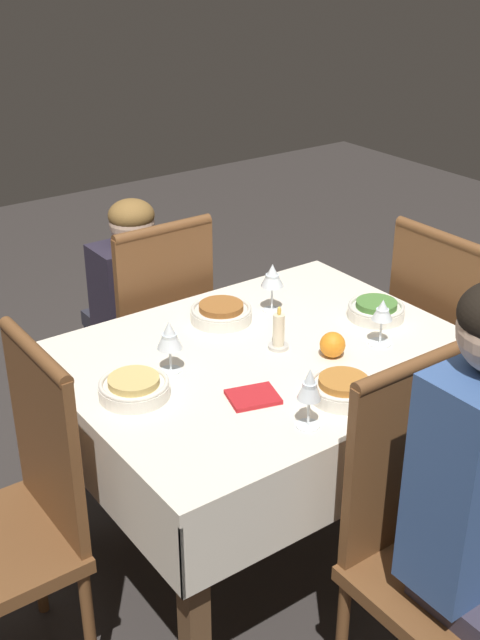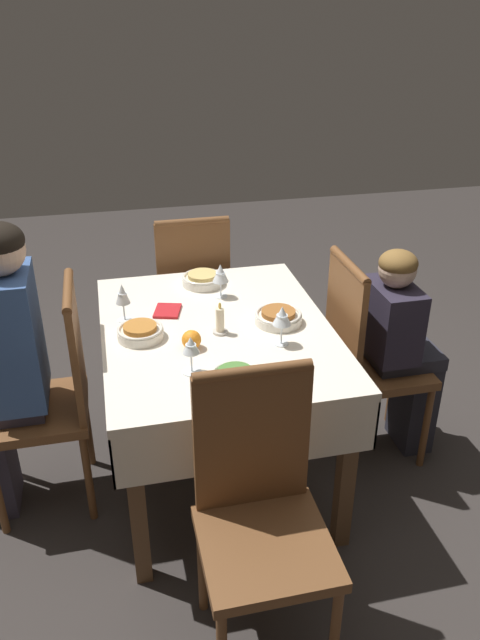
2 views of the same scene
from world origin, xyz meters
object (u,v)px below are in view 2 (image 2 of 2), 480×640
object	(u,v)px
person_child_dark	(401,345)
orange_fruit	(191,340)
wine_glass_north	(122,295)
candle_centerpiece	(220,322)
bowl_east	(203,279)
dining_table	(217,349)
napkin_red_folded	(167,311)
bowl_south	(278,317)
chair_south	(365,353)
bowl_north	(140,332)
wine_glass_south	(282,317)
person_adult_denim	(6,359)
chair_north	(53,391)
wine_glass_west	(191,347)
bowl_west	(236,378)
wine_glass_east	(220,274)
chair_east	(192,293)
chair_west	(260,507)

from	to	relation	value
person_child_dark	orange_fruit	bearing A→B (deg)	98.81
wine_glass_north	candle_centerpiece	bearing A→B (deg)	-117.88
bowl_east	dining_table	bearing A→B (deg)	177.65
bowl_east	napkin_red_folded	xyz separation A→B (m)	(-0.25, 0.19, -0.02)
person_child_dark	bowl_south	size ratio (longest dim) A/B	5.23
bowl_south	chair_south	bearing A→B (deg)	-86.92
bowl_north	wine_glass_south	world-z (taller)	wine_glass_south
bowl_east	candle_centerpiece	size ratio (longest dim) A/B	1.40
person_adult_denim	bowl_north	size ratio (longest dim) A/B	6.86
person_adult_denim	bowl_east	xyz separation A→B (m)	(0.42, -0.84, 0.07)
dining_table	chair_north	world-z (taller)	chair_north
bowl_south	orange_fruit	world-z (taller)	orange_fruit
candle_centerpiece	napkin_red_folded	distance (m)	0.30
person_adult_denim	wine_glass_west	distance (m)	0.76
bowl_west	wine_glass_west	world-z (taller)	wine_glass_west
bowl_south	person_child_dark	bearing A→B (deg)	-87.83
chair_south	napkin_red_folded	size ratio (longest dim) A/B	6.46
bowl_south	bowl_north	bearing A→B (deg)	90.25
wine_glass_east	wine_glass_west	xyz separation A→B (m)	(-0.59, 0.22, -0.01)
wine_glass_south	wine_glass_east	distance (m)	0.49
chair_east	wine_glass_north	size ratio (longest dim) A/B	6.00
chair_east	bowl_south	distance (m)	0.88
person_child_dark	wine_glass_north	xyz separation A→B (m)	(0.14, 1.20, 0.31)
napkin_red_folded	wine_glass_west	bearing A→B (deg)	-176.72
wine_glass_north	bowl_east	size ratio (longest dim) A/B	0.87
wine_glass_east	bowl_north	bearing A→B (deg)	128.07
person_adult_denim	wine_glass_west	bearing A→B (deg)	64.79
bowl_west	napkin_red_folded	bearing A→B (deg)	15.12
chair_west	bowl_west	xyz separation A→B (m)	(0.37, -0.01, 0.24)
bowl_south	wine_glass_west	distance (m)	0.51
candle_centerpiece	chair_east	bearing A→B (deg)	-0.58
chair_south	bowl_south	world-z (taller)	chair_south
chair_north	bowl_east	distance (m)	0.84
chair_south	napkin_red_folded	xyz separation A→B (m)	(0.17, 0.85, 0.22)
bowl_north	bowl_east	size ratio (longest dim) A/B	0.97
wine_glass_north	bowl_west	bearing A→B (deg)	-148.80
dining_table	chair_south	xyz separation A→B (m)	(0.01, -0.67, -0.11)
bowl_west	bowl_east	bearing A→B (deg)	-2.10
wine_glass_north	napkin_red_folded	xyz separation A→B (m)	(0.04, -0.18, -0.11)
dining_table	orange_fruit	bearing A→B (deg)	138.90
wine_glass_south	wine_glass_east	world-z (taller)	wine_glass_south
bowl_south	bowl_west	distance (m)	0.49
bowl_south	candle_centerpiece	bearing A→B (deg)	97.40
bowl_west	candle_centerpiece	size ratio (longest dim) A/B	1.33
dining_table	wine_glass_east	world-z (taller)	wine_glass_east
wine_glass_south	orange_fruit	xyz separation A→B (m)	(0.04, 0.34, -0.08)
person_child_dark	chair_west	bearing A→B (deg)	133.02
chair_south	bowl_north	world-z (taller)	chair_south
chair_east	bowl_north	xyz separation A→B (m)	(-0.81, 0.32, 0.24)
bowl_west	wine_glass_west	distance (m)	0.19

